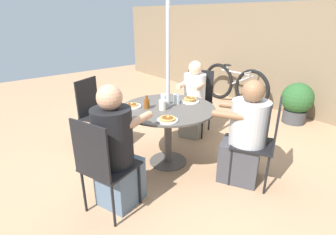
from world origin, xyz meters
The scene contains 20 objects.
ground_plane centered at (0.00, 0.00, 0.00)m, with size 12.00×12.00×0.00m, color tan.
back_fence centered at (0.00, 2.87, 0.96)m, with size 10.00×0.06×1.93m, color #7A664C.
patio_table centered at (0.00, 0.00, 0.59)m, with size 1.09×1.09×0.72m.
umbrella_pole centered at (0.00, 0.00, 1.11)m, with size 0.04×0.04×2.23m, color #ADADB2.
patio_chair_north centered at (0.96, 0.47, 0.53)m, with size 0.57×0.57×0.94m.
diner_north centered at (0.80, 0.39, 0.51)m, with size 0.61×0.56×1.13m.
patio_chair_east centered at (-0.45, 0.97, 0.53)m, with size 0.56×0.56×0.94m.
diner_east centered at (-0.38, 0.81, 0.52)m, with size 0.47×0.53×1.12m.
patio_chair_south centered at (-0.96, -0.46, 0.53)m, with size 0.56×0.56×0.94m.
patio_chair_west centered at (0.33, -1.02, 0.53)m, with size 0.53×0.53×0.94m.
diner_west centered at (0.27, -0.85, 0.54)m, with size 0.48×0.58×1.19m.
pancake_plate_a centered at (0.03, 0.33, 0.75)m, with size 0.21×0.21×0.07m.
pancake_plate_b centered at (0.31, -0.27, 0.74)m, with size 0.21×0.21×0.05m.
pancake_plate_c centered at (-0.28, -0.31, 0.73)m, with size 0.21×0.21×0.05m.
syrup_bottle centered at (-0.13, -0.21, 0.78)m, with size 0.09×0.07×0.15m.
coffee_cup centered at (0.03, -0.10, 0.78)m, with size 0.08×0.08×0.11m.
drinking_glass_a centered at (-0.03, 0.16, 0.78)m, with size 0.08×0.08×0.12m, color silver.
drinking_glass_b centered at (-0.10, 0.02, 0.79)m, with size 0.07×0.07×0.13m, color silver.
bicycle centered at (-0.92, 2.54, 0.39)m, with size 1.59×0.44×0.78m.
potted_shrub centered at (0.40, 2.46, 0.37)m, with size 0.51×0.51×0.69m.
Camera 1 is at (2.18, -1.84, 1.72)m, focal length 28.00 mm.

